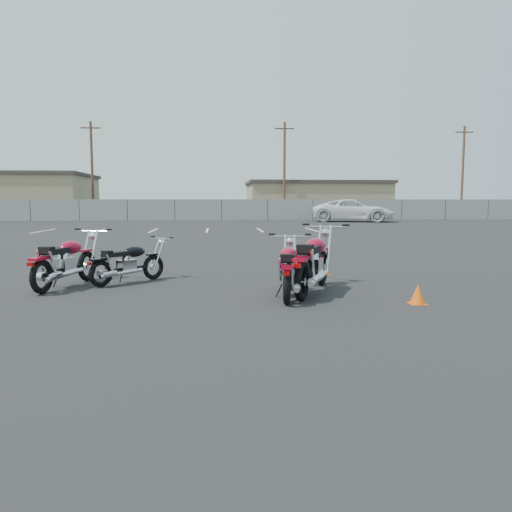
{
  "coord_description": "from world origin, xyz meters",
  "views": [
    {
      "loc": [
        -0.52,
        -8.29,
        1.63
      ],
      "look_at": [
        0.2,
        0.6,
        0.65
      ],
      "focal_mm": 35.0,
      "sensor_mm": 36.0,
      "label": 1
    }
  ],
  "objects": [
    {
      "name": "training_cone_near",
      "position": [
        1.92,
        2.57,
        0.14
      ],
      "size": [
        0.24,
        0.24,
        0.28
      ],
      "color": "#F15B0C",
      "rests_on": "ground"
    },
    {
      "name": "utility_pole_c",
      "position": [
        6.0,
        39.0,
        4.69
      ],
      "size": [
        1.8,
        0.24,
        9.0
      ],
      "color": "#4C3323",
      "rests_on": "ground"
    },
    {
      "name": "parking_line_stripes",
      "position": [
        -2.5,
        20.0,
        0.0
      ],
      "size": [
        15.12,
        4.0,
        0.01
      ],
      "color": "silver",
      "rests_on": "ground"
    },
    {
      "name": "motorcycle_third_red",
      "position": [
        1.21,
        0.43,
        0.54
      ],
      "size": [
        1.43,
        2.37,
        1.19
      ],
      "color": "black",
      "rests_on": "ground"
    },
    {
      "name": "motorcycle_front_red",
      "position": [
        -3.37,
        1.39,
        0.49
      ],
      "size": [
        1.07,
        2.16,
        1.07
      ],
      "color": "black",
      "rests_on": "ground"
    },
    {
      "name": "chainlink_fence",
      "position": [
        -0.0,
        35.0,
        0.9
      ],
      "size": [
        80.06,
        0.06,
        1.8
      ],
      "color": "gray",
      "rests_on": "ground"
    },
    {
      "name": "ground",
      "position": [
        0.0,
        0.0,
        0.0
      ],
      "size": [
        120.0,
        120.0,
        0.0
      ],
      "primitive_type": "plane",
      "color": "black",
      "rests_on": "ground"
    },
    {
      "name": "tan_building_east",
      "position": [
        10.0,
        44.0,
        1.86
      ],
      "size": [
        14.4,
        9.4,
        3.7
      ],
      "color": "#978661",
      "rests_on": "ground"
    },
    {
      "name": "training_cone_far",
      "position": [
        2.68,
        -0.7,
        0.16
      ],
      "size": [
        0.27,
        0.27,
        0.32
      ],
      "color": "#F15B0C",
      "rests_on": "ground"
    },
    {
      "name": "white_van",
      "position": [
        10.49,
        31.01,
        1.42
      ],
      "size": [
        4.97,
        8.0,
        2.83
      ],
      "primitive_type": "imported",
      "rotation": [
        0.0,
        0.0,
        1.28
      ],
      "color": "white",
      "rests_on": "ground"
    },
    {
      "name": "motorcycle_second_black",
      "position": [
        -2.27,
        1.76,
        0.41
      ],
      "size": [
        1.53,
        1.53,
        0.89
      ],
      "color": "black",
      "rests_on": "ground"
    },
    {
      "name": "motorcycle_rear_red",
      "position": [
        0.73,
        0.11,
        0.47
      ],
      "size": [
        0.83,
        2.08,
        1.02
      ],
      "color": "black",
      "rests_on": "ground"
    },
    {
      "name": "utility_pole_b",
      "position": [
        -12.0,
        40.0,
        4.69
      ],
      "size": [
        1.8,
        0.24,
        9.0
      ],
      "color": "#4C3323",
      "rests_on": "ground"
    },
    {
      "name": "utility_pole_d",
      "position": [
        24.0,
        40.0,
        4.69
      ],
      "size": [
        1.8,
        0.24,
        9.0
      ],
      "color": "#4C3323",
      "rests_on": "ground"
    }
  ]
}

